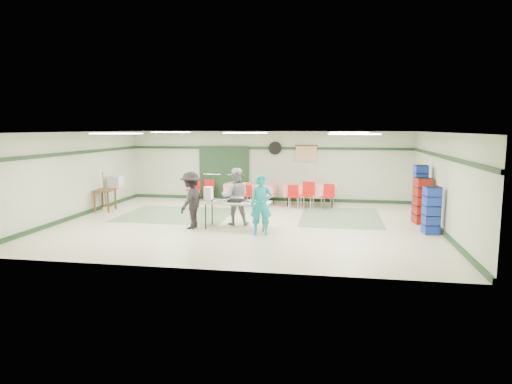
% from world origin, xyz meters
% --- Properties ---
extents(floor, '(11.00, 11.00, 0.00)m').
position_xyz_m(floor, '(0.00, 0.00, 0.00)').
color(floor, beige).
rests_on(floor, ground).
extents(ceiling, '(11.00, 11.00, 0.00)m').
position_xyz_m(ceiling, '(0.00, 0.00, 2.70)').
color(ceiling, white).
rests_on(ceiling, wall_back).
extents(wall_back, '(11.00, 0.00, 11.00)m').
position_xyz_m(wall_back, '(0.00, 4.50, 1.35)').
color(wall_back, '#B7BFA3').
rests_on(wall_back, floor).
extents(wall_front, '(11.00, 0.00, 11.00)m').
position_xyz_m(wall_front, '(0.00, -4.50, 1.35)').
color(wall_front, '#B7BFA3').
rests_on(wall_front, floor).
extents(wall_left, '(0.00, 9.00, 9.00)m').
position_xyz_m(wall_left, '(-5.50, 0.00, 1.35)').
color(wall_left, '#B7BFA3').
rests_on(wall_left, floor).
extents(wall_right, '(0.00, 9.00, 9.00)m').
position_xyz_m(wall_right, '(5.50, 0.00, 1.35)').
color(wall_right, '#B7BFA3').
rests_on(wall_right, floor).
extents(trim_back, '(11.00, 0.06, 0.10)m').
position_xyz_m(trim_back, '(0.00, 4.47, 2.05)').
color(trim_back, '#1C351D').
rests_on(trim_back, wall_back).
extents(baseboard_back, '(11.00, 0.06, 0.12)m').
position_xyz_m(baseboard_back, '(0.00, 4.47, 0.06)').
color(baseboard_back, '#1C351D').
rests_on(baseboard_back, floor).
extents(trim_left, '(0.06, 9.00, 0.10)m').
position_xyz_m(trim_left, '(-5.47, 0.00, 2.05)').
color(trim_left, '#1C351D').
rests_on(trim_left, wall_back).
extents(baseboard_left, '(0.06, 9.00, 0.12)m').
position_xyz_m(baseboard_left, '(-5.47, 0.00, 0.06)').
color(baseboard_left, '#1C351D').
rests_on(baseboard_left, floor).
extents(trim_right, '(0.06, 9.00, 0.10)m').
position_xyz_m(trim_right, '(5.47, 0.00, 2.05)').
color(trim_right, '#1C351D').
rests_on(trim_right, wall_back).
extents(baseboard_right, '(0.06, 9.00, 0.12)m').
position_xyz_m(baseboard_right, '(5.47, 0.00, 0.06)').
color(baseboard_right, '#1C351D').
rests_on(baseboard_right, floor).
extents(green_patch_a, '(3.50, 3.00, 0.01)m').
position_xyz_m(green_patch_a, '(-2.50, 1.00, 0.00)').
color(green_patch_a, slate).
rests_on(green_patch_a, floor).
extents(green_patch_b, '(2.50, 3.50, 0.01)m').
position_xyz_m(green_patch_b, '(2.80, 1.50, 0.00)').
color(green_patch_b, slate).
rests_on(green_patch_b, floor).
extents(double_door_left, '(0.90, 0.06, 2.10)m').
position_xyz_m(double_door_left, '(-2.20, 4.44, 1.05)').
color(double_door_left, gray).
rests_on(double_door_left, floor).
extents(double_door_right, '(0.90, 0.06, 2.10)m').
position_xyz_m(double_door_right, '(-1.25, 4.44, 1.05)').
color(double_door_right, gray).
rests_on(double_door_right, floor).
extents(door_frame, '(2.00, 0.03, 2.15)m').
position_xyz_m(door_frame, '(-1.73, 4.42, 1.05)').
color(door_frame, '#1C351D').
rests_on(door_frame, floor).
extents(wall_fan, '(0.50, 0.10, 0.50)m').
position_xyz_m(wall_fan, '(0.30, 4.44, 2.05)').
color(wall_fan, black).
rests_on(wall_fan, wall_back).
extents(scroll_banner, '(0.80, 0.02, 0.60)m').
position_xyz_m(scroll_banner, '(1.50, 4.44, 1.85)').
color(scroll_banner, tan).
rests_on(scroll_banner, wall_back).
extents(serving_table, '(1.93, 0.85, 0.76)m').
position_xyz_m(serving_table, '(-0.13, -0.65, 0.72)').
color(serving_table, '#B1B1AC').
rests_on(serving_table, floor).
extents(sheet_tray_right, '(0.62, 0.48, 0.02)m').
position_xyz_m(sheet_tray_right, '(0.35, -0.68, 0.77)').
color(sheet_tray_right, silver).
rests_on(sheet_tray_right, serving_table).
extents(sheet_tray_mid, '(0.58, 0.45, 0.02)m').
position_xyz_m(sheet_tray_mid, '(-0.20, -0.56, 0.77)').
color(sheet_tray_mid, silver).
rests_on(sheet_tray_mid, serving_table).
extents(sheet_tray_left, '(0.57, 0.44, 0.02)m').
position_xyz_m(sheet_tray_left, '(-0.64, -0.82, 0.77)').
color(sheet_tray_left, silver).
rests_on(sheet_tray_left, serving_table).
extents(baking_pan, '(0.47, 0.31, 0.08)m').
position_xyz_m(baking_pan, '(-0.12, -0.72, 0.80)').
color(baking_pan, black).
rests_on(baking_pan, serving_table).
extents(foam_box_stack, '(0.23, 0.21, 0.40)m').
position_xyz_m(foam_box_stack, '(-0.96, -0.64, 0.96)').
color(foam_box_stack, white).
rests_on(foam_box_stack, serving_table).
extents(volunteer_teal, '(0.63, 0.45, 1.61)m').
position_xyz_m(volunteer_teal, '(0.68, -1.33, 0.80)').
color(volunteer_teal, teal).
rests_on(volunteer_teal, floor).
extents(volunteer_grey, '(0.92, 0.77, 1.67)m').
position_xyz_m(volunteer_grey, '(-0.27, -0.19, 0.84)').
color(volunteer_grey, gray).
rests_on(volunteer_grey, floor).
extents(volunteer_dark, '(0.74, 1.12, 1.61)m').
position_xyz_m(volunteer_dark, '(-1.39, -0.88, 0.81)').
color(volunteer_dark, black).
rests_on(volunteer_dark, floor).
extents(dining_table_a, '(1.93, 0.89, 0.77)m').
position_xyz_m(dining_table_a, '(1.73, 3.51, 0.57)').
color(dining_table_a, red).
rests_on(dining_table_a, floor).
extents(dining_table_b, '(1.99, 1.12, 0.77)m').
position_xyz_m(dining_table_b, '(-0.47, 3.51, 0.57)').
color(dining_table_b, red).
rests_on(dining_table_b, floor).
extents(chair_a, '(0.52, 0.52, 0.94)m').
position_xyz_m(chair_a, '(1.67, 2.95, 0.58)').
color(chair_a, red).
rests_on(chair_a, floor).
extents(chair_b, '(0.46, 0.46, 0.81)m').
position_xyz_m(chair_b, '(1.16, 2.94, 0.50)').
color(chair_b, red).
rests_on(chair_b, floor).
extents(chair_c, '(0.50, 0.50, 0.87)m').
position_xyz_m(chair_c, '(2.38, 2.94, 0.54)').
color(chair_c, red).
rests_on(chair_c, floor).
extents(chair_d, '(0.43, 0.43, 0.78)m').
position_xyz_m(chair_d, '(-0.56, 2.94, 0.48)').
color(chair_d, red).
rests_on(chair_d, floor).
extents(chair_loose_a, '(0.43, 0.44, 0.82)m').
position_xyz_m(chair_loose_a, '(-2.23, 3.99, 0.50)').
color(chair_loose_a, red).
rests_on(chair_loose_a, floor).
extents(chair_loose_b, '(0.56, 0.56, 0.88)m').
position_xyz_m(chair_loose_b, '(-2.75, 3.79, 0.54)').
color(chair_loose_b, red).
rests_on(chair_loose_b, floor).
extents(crate_stack_blue_a, '(0.40, 0.40, 1.71)m').
position_xyz_m(crate_stack_blue_a, '(5.15, 1.28, 0.86)').
color(crate_stack_blue_a, '#1B36A5').
rests_on(crate_stack_blue_a, floor).
extents(crate_stack_red, '(0.50, 0.50, 1.37)m').
position_xyz_m(crate_stack_red, '(5.15, 0.90, 0.69)').
color(crate_stack_red, '#9C190F').
rests_on(crate_stack_red, floor).
extents(crate_stack_blue_b, '(0.45, 0.45, 1.29)m').
position_xyz_m(crate_stack_blue_b, '(5.15, -0.46, 0.64)').
color(crate_stack_blue_b, '#1B36A5').
rests_on(crate_stack_blue_b, floor).
extents(printer_table, '(0.69, 0.96, 0.74)m').
position_xyz_m(printer_table, '(-5.15, 1.25, 0.64)').
color(printer_table, brown).
rests_on(printer_table, floor).
extents(office_printer, '(0.48, 0.42, 0.37)m').
position_xyz_m(office_printer, '(-5.15, 2.05, 0.93)').
color(office_printer, '#B5B4B0').
rests_on(office_printer, printer_table).
extents(broom, '(0.04, 0.21, 1.30)m').
position_xyz_m(broom, '(-5.23, 1.39, 0.68)').
color(broom, brown).
rests_on(broom, floor).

